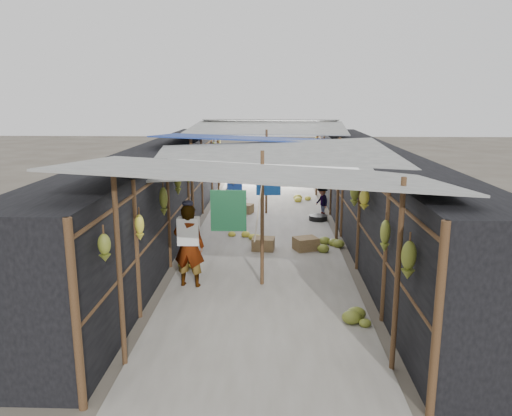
# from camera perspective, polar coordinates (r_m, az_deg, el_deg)

# --- Properties ---
(ground) EXTENTS (80.00, 80.00, 0.00)m
(ground) POSITION_cam_1_polar(r_m,az_deg,el_deg) (7.06, 0.14, -17.68)
(ground) COLOR #6B6356
(ground) RESTS_ON ground
(aisle_slab) EXTENTS (3.60, 16.00, 0.02)m
(aisle_slab) POSITION_cam_1_polar(r_m,az_deg,el_deg) (13.09, 1.03, -3.14)
(aisle_slab) COLOR #9E998E
(aisle_slab) RESTS_ON ground
(stall_left) EXTENTS (1.40, 15.00, 2.30)m
(stall_left) POSITION_cam_1_polar(r_m,az_deg,el_deg) (13.14, -10.81, 1.81)
(stall_left) COLOR black
(stall_left) RESTS_ON ground
(stall_right) EXTENTS (1.40, 15.00, 2.30)m
(stall_right) POSITION_cam_1_polar(r_m,az_deg,el_deg) (13.07, 12.97, 1.65)
(stall_right) COLOR black
(stall_right) RESTS_ON ground
(crate_near) EXTENTS (0.55, 0.46, 0.31)m
(crate_near) POSITION_cam_1_polar(r_m,az_deg,el_deg) (11.81, 0.84, -4.16)
(crate_near) COLOR olive
(crate_near) RESTS_ON ground
(crate_mid) EXTENTS (0.65, 0.59, 0.32)m
(crate_mid) POSITION_cam_1_polar(r_m,az_deg,el_deg) (11.87, 5.71, -4.12)
(crate_mid) COLOR olive
(crate_mid) RESTS_ON ground
(crate_back) EXTENTS (0.57, 0.52, 0.30)m
(crate_back) POSITION_cam_1_polar(r_m,az_deg,el_deg) (15.51, -1.28, -0.10)
(crate_back) COLOR olive
(crate_back) RESTS_ON ground
(black_basin) EXTENTS (0.54, 0.54, 0.16)m
(black_basin) POSITION_cam_1_polar(r_m,az_deg,el_deg) (14.74, 7.10, -1.15)
(black_basin) COLOR black
(black_basin) RESTS_ON ground
(vendor_elderly) EXTENTS (0.64, 0.47, 1.62)m
(vendor_elderly) POSITION_cam_1_polar(r_m,az_deg,el_deg) (9.51, -7.67, -4.32)
(vendor_elderly) COLOR silver
(vendor_elderly) RESTS_ON ground
(shopper_blue) EXTENTS (0.92, 0.87, 1.51)m
(shopper_blue) POSITION_cam_1_polar(r_m,az_deg,el_deg) (13.65, -2.44, 0.72)
(shopper_blue) COLOR #202DA1
(shopper_blue) RESTS_ON ground
(vendor_seated) EXTENTS (0.55, 0.68, 0.92)m
(vendor_seated) POSITION_cam_1_polar(r_m,az_deg,el_deg) (15.31, 7.55, 0.80)
(vendor_seated) COLOR #4F4A44
(vendor_seated) RESTS_ON ground
(market_canopy) EXTENTS (5.62, 15.20, 2.77)m
(market_canopy) POSITION_cam_1_polar(r_m,az_deg,el_deg) (12.98, 1.20, 7.49)
(market_canopy) COLOR brown
(market_canopy) RESTS_ON ground
(hanging_bananas) EXTENTS (3.96, 13.93, 0.83)m
(hanging_bananas) POSITION_cam_1_polar(r_m,az_deg,el_deg) (12.85, 0.86, 4.02)
(hanging_bananas) COLOR olive
(hanging_bananas) RESTS_ON ground
(floor_bananas) EXTENTS (3.93, 10.03, 0.36)m
(floor_bananas) POSITION_cam_1_polar(r_m,az_deg,el_deg) (13.49, 0.71, -1.99)
(floor_bananas) COLOR olive
(floor_bananas) RESTS_ON ground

